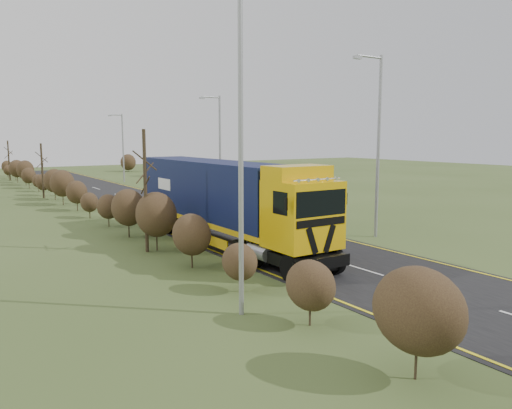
{
  "coord_description": "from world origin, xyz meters",
  "views": [
    {
      "loc": [
        -15.33,
        -19.22,
        5.71
      ],
      "look_at": [
        -0.88,
        2.69,
        2.1
      ],
      "focal_mm": 35.0,
      "sensor_mm": 36.0,
      "label": 1
    }
  ],
  "objects": [
    {
      "name": "streetlight_mid",
      "position": [
        4.81,
        16.87,
        4.94
      ],
      "size": [
        1.91,
        0.18,
        8.97
      ],
      "color": "gray",
      "rests_on": "ground"
    },
    {
      "name": "warning_board",
      "position": [
        5.8,
        27.81,
        1.17
      ],
      "size": [
        0.73,
        0.11,
        1.92
      ],
      "color": "gray",
      "rests_on": "ground"
    },
    {
      "name": "road",
      "position": [
        0.0,
        10.0,
        0.01
      ],
      "size": [
        8.0,
        120.0,
        0.02
      ],
      "primitive_type": "cube",
      "color": "black",
      "rests_on": "ground"
    },
    {
      "name": "car_blue_sedan",
      "position": [
        7.17,
        19.79,
        0.72
      ],
      "size": [
        1.62,
        4.42,
        1.45
      ],
      "primitive_type": "imported",
      "rotation": [
        0.0,
        0.0,
        3.12
      ],
      "color": "#0B0D3E",
      "rests_on": "ground"
    },
    {
      "name": "left_pole",
      "position": [
        -7.2,
        -6.04,
        4.94
      ],
      "size": [
        0.16,
        0.16,
        9.87
      ],
      "primitive_type": "cylinder",
      "color": "gray",
      "rests_on": "ground"
    },
    {
      "name": "hedgerow",
      "position": [
        -6.0,
        7.89,
        1.62
      ],
      "size": [
        2.24,
        102.04,
        6.05
      ],
      "color": "#301E15",
      "rests_on": "ground"
    },
    {
      "name": "car_red_hatchback",
      "position": [
        6.52,
        13.03,
        0.67
      ],
      "size": [
        2.58,
        4.21,
        1.34
      ],
      "primitive_type": "imported",
      "rotation": [
        0.0,
        0.0,
        2.87
      ],
      "color": "maroon",
      "rests_on": "ground"
    },
    {
      "name": "streetlight_far",
      "position": [
        5.06,
        41.88,
        4.62
      ],
      "size": [
        1.8,
        0.18,
        8.41
      ],
      "color": "gray",
      "rests_on": "ground"
    },
    {
      "name": "lorry",
      "position": [
        -2.57,
        3.24,
        2.56
      ],
      "size": [
        3.14,
        16.18,
        4.51
      ],
      "rotation": [
        0.0,
        0.0,
        0.0
      ],
      "color": "black",
      "rests_on": "ground"
    },
    {
      "name": "lane_markings",
      "position": [
        0.0,
        9.69,
        0.03
      ],
      "size": [
        7.52,
        116.0,
        0.01
      ],
      "color": "yellow",
      "rests_on": "road"
    },
    {
      "name": "ground",
      "position": [
        0.0,
        0.0,
        0.0
      ],
      "size": [
        160.0,
        160.0,
        0.0
      ],
      "primitive_type": "plane",
      "color": "#3A4D21",
      "rests_on": "ground"
    },
    {
      "name": "layby",
      "position": [
        6.5,
        20.0,
        0.01
      ],
      "size": [
        6.0,
        18.0,
        0.02
      ],
      "primitive_type": "cube",
      "color": "#2E2C29",
      "rests_on": "ground"
    },
    {
      "name": "speed_sign",
      "position": [
        5.58,
        16.15,
        1.51
      ],
      "size": [
        0.6,
        0.1,
        2.18
      ],
      "color": "gray",
      "rests_on": "ground"
    },
    {
      "name": "streetlight_near",
      "position": [
        5.66,
        0.39,
        5.6
      ],
      "size": [
        2.14,
        0.2,
        10.09
      ],
      "color": "gray",
      "rests_on": "ground"
    }
  ]
}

